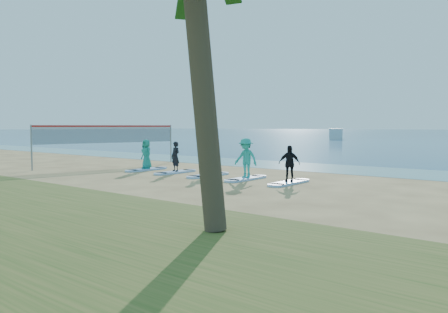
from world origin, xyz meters
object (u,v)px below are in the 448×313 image
Objects in this scene: surfboard_2 at (208,175)px; student_4 at (289,164)px; boat_offshore_a at (336,139)px; student_1 at (175,156)px; surfboard_1 at (176,172)px; surfboard_3 at (246,179)px; student_3 at (246,158)px; surfboard_4 at (289,183)px; surfboard_0 at (147,169)px; student_2 at (208,158)px; volleyball_net at (109,135)px; student_0 at (146,154)px.

student_4 reaches higher than surfboard_2.
boat_offshore_a is 62.71m from student_1.
surfboard_3 is at bearing 0.00° from surfboard_1.
student_3 reaches higher than surfboard_4.
surfboard_4 is at bearing 0.00° from surfboard_0.
surfboard_1 is 1.00× the size of surfboard_2.
student_2 is (2.24, 0.00, 0.85)m from surfboard_1.
student_1 is 0.70× the size of surfboard_3.
surfboard_0 is 8.99m from student_4.
volleyball_net reaches higher than surfboard_1.
student_1 is at bearing -168.67° from student_2.
surfboard_1 is at bearing -168.67° from student_2.
student_4 is at bearing 0.00° from surfboard_1.
student_4 is (8.95, 0.00, 0.81)m from surfboard_0.
student_3 is 2.24m from student_4.
student_2 is at bearing 0.00° from surfboard_0.
surfboard_1 is 2.39m from student_2.
student_3 is (10.61, -0.41, -0.92)m from volleyball_net.
surfboard_3 is (6.71, 0.00, 0.00)m from surfboard_0.
student_3 is (22.67, -60.01, 0.98)m from boat_offshore_a.
surfboard_3 and surfboard_4 have the same top height.
surfboard_4 is at bearing -90.48° from boat_offshore_a.
student_3 is at bearing 10.72° from student_0.
boat_offshore_a is at bearing 110.69° from surfboard_3.
surfboard_1 is (2.24, 0.00, -0.85)m from student_0.
surfboard_1 and surfboard_4 have the same top height.
surfboard_0 is at bearing 177.91° from student_3.
student_0 is 1.05× the size of student_4.
boat_offshore_a is (-12.06, 59.60, -1.90)m from volleyball_net.
volleyball_net reaches higher than student_4.
student_0 is 6.76m from surfboard_3.
student_3 is at bearing 11.33° from student_2.
surfboard_2 is (8.37, -0.41, -1.86)m from volleyball_net.
surfboard_2 is 0.85m from student_2.
student_3 is at bearing 7.67° from student_1.
surfboard_2 is at bearing 0.00° from surfboard_0.
student_3 is at bearing 0.00° from surfboard_2.
student_0 reaches higher than student_1.
student_1 is at bearing -3.86° from volleyball_net.
student_4 reaches higher than boat_offshore_a.
surfboard_2 is 2.24m from surfboard_3.
volleyball_net is 8.59m from surfboard_2.
student_2 is at bearing 177.91° from student_3.
surfboard_2 is 4.55m from student_4.
student_3 is at bearing 180.00° from surfboard_4.
student_0 is at bearing 158.89° from student_4.
surfboard_3 is (10.61, -0.41, -1.86)m from volleyball_net.
surfboard_4 is at bearing 11.33° from student_2.
boat_offshore_a is 63.40m from student_2.
boat_offshore_a is at bearing 112.54° from surfboard_4.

